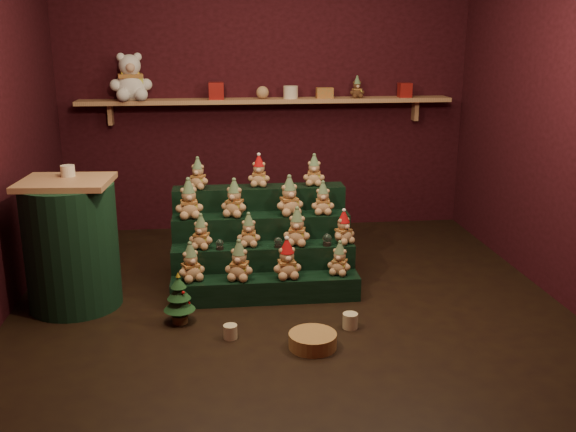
{
  "coord_description": "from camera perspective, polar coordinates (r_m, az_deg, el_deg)",
  "views": [
    {
      "loc": [
        -0.49,
        -4.38,
        1.92
      ],
      "look_at": [
        0.02,
        0.25,
        0.6
      ],
      "focal_mm": 40.0,
      "sensor_mm": 36.0,
      "label": 1
    }
  ],
  "objects": [
    {
      "name": "front_wall",
      "position": [
        2.43,
        5.43,
        3.46
      ],
      "size": [
        4.0,
        0.1,
        2.8
      ],
      "primitive_type": "cube",
      "color": "black",
      "rests_on": "ground"
    },
    {
      "name": "gift_tin_red_b",
      "position": [
        6.52,
        10.34,
        10.96
      ],
      "size": [
        0.12,
        0.12,
        0.14
      ],
      "primitive_type": "cube",
      "color": "maroon",
      "rests_on": "back_shelf"
    },
    {
      "name": "teddy_2",
      "position": [
        4.73,
        -0.1,
        -3.83
      ],
      "size": [
        0.23,
        0.21,
        0.29
      ],
      "primitive_type": null,
      "rotation": [
        0.0,
        0.0,
        0.11
      ],
      "color": "tan",
      "rests_on": "riser_tier_front"
    },
    {
      "name": "snow_globe_c",
      "position": [
        4.91,
        3.5,
        -2.11
      ],
      "size": [
        0.07,
        0.07,
        0.09
      ],
      "color": "black",
      "rests_on": "riser_tier_midfront"
    },
    {
      "name": "side_table",
      "position": [
        4.86,
        -18.69,
        -2.41
      ],
      "size": [
        0.66,
        0.66,
        0.94
      ],
      "rotation": [
        0.0,
        0.0,
        -0.07
      ],
      "color": "tan",
      "rests_on": "ground"
    },
    {
      "name": "back_wall",
      "position": [
        6.47,
        -2.0,
        11.25
      ],
      "size": [
        4.0,
        0.1,
        2.8
      ],
      "primitive_type": "cube",
      "color": "black",
      "rests_on": "ground"
    },
    {
      "name": "shelf_plush_ball",
      "position": [
        6.27,
        -2.28,
        10.92
      ],
      "size": [
        0.12,
        0.12,
        0.12
      ],
      "primitive_type": "sphere",
      "color": "tan",
      "rests_on": "back_shelf"
    },
    {
      "name": "wicker_basket",
      "position": [
        4.14,
        2.21,
        -10.99
      ],
      "size": [
        0.4,
        0.4,
        0.1
      ],
      "primitive_type": "cylinder",
      "rotation": [
        0.0,
        0.0,
        -0.39
      ],
      "color": "#A67E43",
      "rests_on": "ground"
    },
    {
      "name": "teddy_9",
      "position": [
        5.03,
        -4.79,
        1.59
      ],
      "size": [
        0.26,
        0.25,
        0.29
      ],
      "primitive_type": null,
      "rotation": [
        0.0,
        0.0,
        -0.4
      ],
      "color": "tan",
      "rests_on": "riser_tier_midback"
    },
    {
      "name": "mug_left",
      "position": [
        4.27,
        -5.14,
        -10.21
      ],
      "size": [
        0.09,
        0.09,
        0.09
      ],
      "primitive_type": "cylinder",
      "color": "beige",
      "rests_on": "ground"
    },
    {
      "name": "riser_tier_midfront",
      "position": [
        4.98,
        -2.19,
        -4.58
      ],
      "size": [
        1.4,
        0.22,
        0.36
      ],
      "primitive_type": "cube",
      "color": "black",
      "rests_on": "ground"
    },
    {
      "name": "teddy_0",
      "position": [
        4.74,
        -8.66,
        -4.06
      ],
      "size": [
        0.25,
        0.24,
        0.28
      ],
      "primitive_type": null,
      "rotation": [
        0.0,
        0.0,
        0.42
      ],
      "color": "tan",
      "rests_on": "riser_tier_front"
    },
    {
      "name": "table_ornament",
      "position": [
        4.82,
        -18.99,
        3.81
      ],
      "size": [
        0.1,
        0.1,
        0.08
      ],
      "primitive_type": "cylinder",
      "color": "beige",
      "rests_on": "side_table"
    },
    {
      "name": "teddy_13",
      "position": [
        5.24,
        -2.6,
        4.01
      ],
      "size": [
        0.2,
        0.19,
        0.25
      ],
      "primitive_type": null,
      "rotation": [
        0.0,
        0.0,
        -0.16
      ],
      "color": "tan",
      "rests_on": "riser_tier_back"
    },
    {
      "name": "white_bear",
      "position": [
        6.28,
        -13.87,
        12.43
      ],
      "size": [
        0.44,
        0.41,
        0.55
      ],
      "primitive_type": null,
      "rotation": [
        0.0,
        0.0,
        0.17
      ],
      "color": "white",
      "rests_on": "back_shelf"
    },
    {
      "name": "brown_bear",
      "position": [
        6.38,
        6.15,
        11.3
      ],
      "size": [
        0.15,
        0.14,
        0.2
      ],
      "primitive_type": null,
      "rotation": [
        0.0,
        0.0,
        0.08
      ],
      "color": "#4C3119",
      "rests_on": "back_shelf"
    },
    {
      "name": "teddy_14",
      "position": [
        5.27,
        2.33,
        4.09
      ],
      "size": [
        0.2,
        0.19,
        0.25
      ],
      "primitive_type": null,
      "rotation": [
        0.0,
        0.0,
        -0.17
      ],
      "color": "tan",
      "rests_on": "riser_tier_back"
    },
    {
      "name": "teddy_12",
      "position": [
        5.2,
        -8.01,
        3.76
      ],
      "size": [
        0.22,
        0.21,
        0.25
      ],
      "primitive_type": null,
      "rotation": [
        0.0,
        0.0,
        -0.33
      ],
      "color": "tan",
      "rests_on": "riser_tier_back"
    },
    {
      "name": "mug_right",
      "position": [
        4.41,
        5.55,
        -9.25
      ],
      "size": [
        0.1,
        0.1,
        0.1
      ],
      "primitive_type": "cylinder",
      "color": "beige",
      "rests_on": "ground"
    },
    {
      "name": "teddy_10",
      "position": [
        5.05,
        0.11,
        1.8
      ],
      "size": [
        0.25,
        0.24,
        0.3
      ],
      "primitive_type": null,
      "rotation": [
        0.0,
        0.0,
        0.22
      ],
      "color": "tan",
      "rests_on": "riser_tier_midback"
    },
    {
      "name": "teddy_6",
      "position": [
        4.89,
        0.81,
        -0.97
      ],
      "size": [
        0.24,
        0.23,
        0.29
      ],
      "primitive_type": null,
      "rotation": [
        0.0,
        0.0,
        -0.25
      ],
      "color": "tan",
      "rests_on": "riser_tier_midfront"
    },
    {
      "name": "riser_tier_front",
      "position": [
        4.81,
        -1.98,
        -6.49
      ],
      "size": [
        1.4,
        0.22,
        0.18
      ],
      "primitive_type": "cube",
      "color": "black",
      "rests_on": "ground"
    },
    {
      "name": "teddy_4",
      "position": [
        4.86,
        -7.73,
        -1.4
      ],
      "size": [
        0.22,
        0.21,
        0.26
      ],
      "primitive_type": null,
      "rotation": [
        0.0,
        0.0,
        -0.3
      ],
      "color": "tan",
      "rests_on": "riser_tier_midfront"
    },
    {
      "name": "snow_globe_a",
      "position": [
        4.84,
        -6.09,
        -2.51
      ],
      "size": [
        0.06,
        0.06,
        0.08
      ],
      "color": "black",
      "rests_on": "riser_tier_midfront"
    },
    {
      "name": "gift_tin_cream",
      "position": [
        6.29,
        0.24,
        10.95
      ],
      "size": [
        0.14,
        0.14,
        0.12
      ],
      "primitive_type": "cylinder",
      "color": "beige",
      "rests_on": "back_shelf"
    },
    {
      "name": "right_wall",
      "position": [
        5.09,
        23.95,
        8.66
      ],
      "size": [
        0.1,
        4.0,
        2.8
      ],
      "primitive_type": "cube",
      "color": "black",
      "rests_on": "ground"
    },
    {
      "name": "gift_tin_red_a",
      "position": [
        6.25,
        -6.4,
        11.0
      ],
      "size": [
        0.14,
        0.14,
        0.16
      ],
      "primitive_type": "cube",
      "color": "maroon",
      "rests_on": "back_shelf"
    },
    {
      "name": "riser_tier_midback",
      "position": [
        5.16,
        -2.38,
        -2.79
      ],
      "size": [
        1.4,
        0.22,
        0.54
      ],
      "primitive_type": "cube",
      "color": "black",
      "rests_on": "ground"
    },
    {
      "name": "mini_christmas_tree",
      "position": [
        4.48,
        -9.66,
        -7.24
      ],
      "size": [
        0.22,
        0.22,
        0.37
      ],
      "rotation": [
        0.0,
        0.0,
        -0.07
      ],
      "color": "#463119",
      "rests_on": "ground"
    },
    {
      "name": "back_shelf",
      "position": [
        6.3,
        -1.87,
        10.16
      ],
      "size": [
        3.6,
        0.26,
        0.24
      ],
      "color": "tan",
      "rests_on": "ground"
    },
    {
      "name": "teddy_11",
      "position": [
        5.09,
        3.12,
        1.59
      ],
      "size": [
        0.2,
        0.18,
        0.25
      ],
      "primitive_type": null,
      "rotation": [
        0.0,
        0.0,
        -0.09
      ],
      "color": "tan",
      "rests_on": "riser_tier_midback"
    },
    {
      "name": "teddy_3",
      "position": [
        4.82,
        4.61,
        -3.77
      ],
      "size": [
        0.23,
        0.22,
        0.25
      ],
      "primitive_type": null,
      "rotation": [
        0.0,
        0.0,
        -0.46
      ],
      "color": "tan",
      "rests_on": "riser_tier_front"
    },
    {
      "name": "teddy_7",
      "position": [
        4.95,
        4.96,
        -1.02
      ],
      "size": [
        0.24,
        0.23,
        0.25
      ],
      "primitive_type": null,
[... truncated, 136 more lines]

